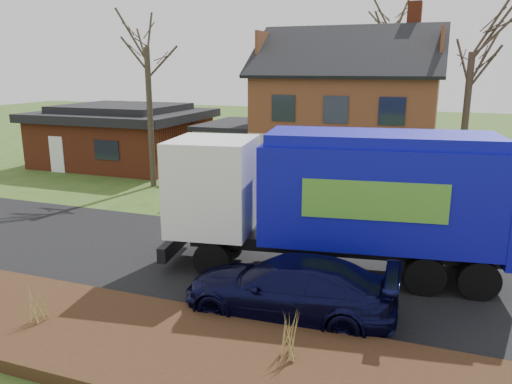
% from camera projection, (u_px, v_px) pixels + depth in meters
% --- Properties ---
extents(ground, '(120.00, 120.00, 0.00)m').
position_uv_depth(ground, '(206.00, 258.00, 16.05)').
color(ground, '#304D19').
rests_on(ground, ground).
extents(road, '(80.00, 7.00, 0.02)m').
position_uv_depth(road, '(206.00, 258.00, 16.04)').
color(road, black).
rests_on(road, ground).
extents(mulch_verge, '(80.00, 3.50, 0.30)m').
position_uv_depth(mulch_verge, '(102.00, 334.00, 11.19)').
color(mulch_verge, black).
rests_on(mulch_verge, ground).
extents(main_house, '(12.95, 8.95, 9.26)m').
position_uv_depth(main_house, '(340.00, 104.00, 27.22)').
color(main_house, beige).
rests_on(main_house, ground).
extents(ranch_house, '(9.80, 8.20, 3.70)m').
position_uv_depth(ranch_house, '(123.00, 135.00, 31.46)').
color(ranch_house, maroon).
rests_on(ranch_house, ground).
extents(garbage_truck, '(10.11, 4.06, 4.21)m').
position_uv_depth(garbage_truck, '(341.00, 193.00, 14.39)').
color(garbage_truck, black).
rests_on(garbage_truck, ground).
extents(silver_sedan, '(4.29, 2.19, 1.35)m').
position_uv_depth(silver_sedan, '(249.00, 199.00, 20.54)').
color(silver_sedan, '#9B9EA2').
rests_on(silver_sedan, ground).
extents(navy_wagon, '(5.30, 2.36, 1.51)m').
position_uv_depth(navy_wagon, '(288.00, 288.00, 12.13)').
color(navy_wagon, black).
rests_on(navy_wagon, ground).
extents(tree_front_west, '(3.23, 3.23, 9.60)m').
position_uv_depth(tree_front_west, '(145.00, 25.00, 23.79)').
color(tree_front_west, '#3C3224').
rests_on(tree_front_west, ground).
extents(tree_front_east, '(3.40, 3.40, 9.44)m').
position_uv_depth(tree_front_east, '(475.00, 26.00, 21.30)').
color(tree_front_east, '#3C2D24').
rests_on(tree_front_east, ground).
extents(tree_back, '(3.69, 3.69, 11.70)m').
position_uv_depth(tree_back, '(395.00, 6.00, 31.81)').
color(tree_back, '#453A29').
rests_on(tree_back, ground).
extents(grass_clump_mid, '(0.32, 0.26, 0.88)m').
position_uv_depth(grass_clump_mid, '(37.00, 303.00, 11.39)').
color(grass_clump_mid, '#A79649').
rests_on(grass_clump_mid, mulch_verge).
extents(grass_clump_east, '(0.38, 0.31, 0.95)m').
position_uv_depth(grass_clump_east, '(291.00, 336.00, 9.93)').
color(grass_clump_east, '#A38848').
rests_on(grass_clump_east, mulch_verge).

